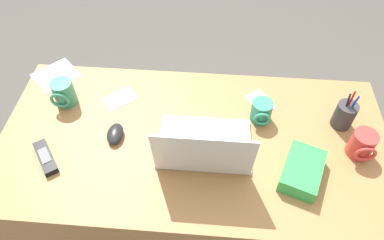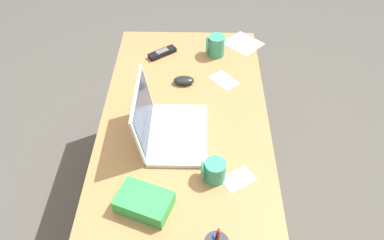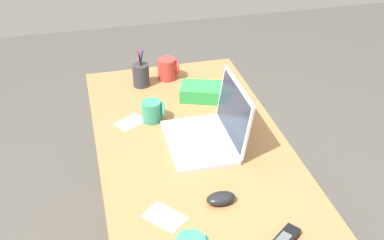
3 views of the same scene
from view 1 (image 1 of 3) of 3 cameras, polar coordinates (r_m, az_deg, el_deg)
ground_plane at (r=1.90m, az=0.21°, el=-15.87°), size 6.00×6.00×0.00m
desk at (r=1.58m, az=0.24°, el=-10.73°), size 1.44×0.71×0.70m
laptop at (r=1.21m, az=2.00°, el=-4.40°), size 0.33×0.27×0.24m
computer_mouse at (r=1.31m, az=-12.42°, el=-2.21°), size 0.06×0.10×0.03m
coffee_mug_white at (r=1.45m, az=-20.17°, el=4.10°), size 0.08×0.09×0.11m
coffee_mug_tall at (r=1.35m, az=25.95°, el=-3.63°), size 0.08×0.09×0.10m
coffee_mug_spare at (r=1.34m, az=11.24°, el=1.38°), size 0.08×0.09×0.09m
cordless_phone at (r=1.33m, az=-22.76°, el=-5.64°), size 0.12×0.15×0.03m
pen_holder at (r=1.41m, az=23.57°, el=0.77°), size 0.07×0.07×0.17m
snack_bag at (r=1.23m, az=17.53°, el=-7.89°), size 0.18×0.21×0.06m
paper_note_near_laptop at (r=1.45m, az=-11.61°, el=3.42°), size 0.15×0.15×0.00m
paper_note_left at (r=1.43m, az=11.03°, el=2.96°), size 0.13×0.14×0.00m
paper_note_right at (r=1.62m, az=-21.26°, el=6.79°), size 0.23×0.23×0.00m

